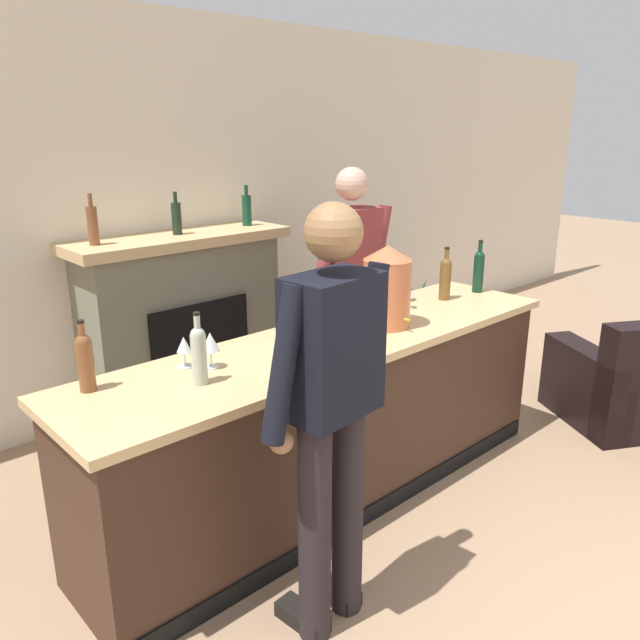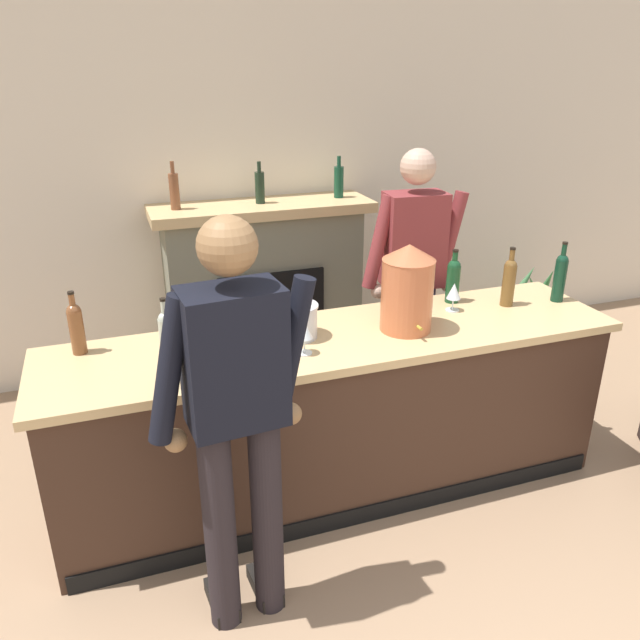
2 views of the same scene
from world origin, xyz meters
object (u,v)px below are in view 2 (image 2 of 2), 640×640
Objects in this scene: copper_dispenser at (407,288)px; wine_glass_mid_counter at (454,292)px; ice_bucket_steel at (297,321)px; wine_glass_back_row at (304,330)px; person_customer at (237,419)px; wine_glass_by_dispenser at (194,325)px; wine_glass_front_right at (174,325)px; wine_bottle_chardonnay_pale at (453,279)px; wine_bottle_merlot_tall at (76,326)px; wine_bottle_rose_blush at (509,280)px; potted_plant_corner at (528,309)px; person_bartender at (412,278)px; fireplace_stone at (264,288)px; wine_bottle_burgundy_dark at (560,275)px; wine_bottle_port_short at (167,336)px.

copper_dispenser reaches higher than wine_glass_mid_counter.
ice_bucket_steel is 1.25× the size of wine_glass_back_row.
person_customer reaches higher than wine_glass_by_dispenser.
wine_glass_mid_counter reaches higher than wine_glass_front_right.
person_customer is 5.67× the size of wine_bottle_chardonnay_pale.
wine_bottle_rose_blush is at bearing -3.56° from wine_bottle_merlot_tall.
ice_bucket_steel is (-2.38, -1.23, 0.72)m from potted_plant_corner.
wine_bottle_chardonnay_pale is at bearing -78.22° from person_bartender.
fireplace_stone is 7.52× the size of ice_bucket_steel.
wine_glass_front_right is (-0.56, 0.32, -0.02)m from wine_glass_back_row.
wine_bottle_chardonnay_pale is 1.07m from wine_glass_back_row.
wine_glass_by_dispenser is at bearing -157.44° from potted_plant_corner.
person_bartender is 8.21× the size of ice_bucket_steel.
person_bartender is at bearing 42.37° from person_customer.
wine_bottle_chardonnay_pale is at bearing 162.12° from wine_bottle_burgundy_dark.
wine_bottle_merlot_tall is 1.07m from wine_glass_back_row.
person_customer is 5.45× the size of wine_bottle_port_short.
wine_glass_by_dispenser is (-0.72, -1.48, 0.40)m from fireplace_stone.
person_customer is 2.15m from wine_bottle_burgundy_dark.
wine_bottle_rose_blush is 1.09× the size of wine_bottle_merlot_tall.
copper_dispenser reaches higher than wine_glass_by_dispenser.
copper_dispenser reaches higher than wine_glass_back_row.
wine_bottle_rose_blush is 1.99× the size of wine_glass_back_row.
wine_glass_front_right is 0.86× the size of wine_glass_by_dispenser.
wine_bottle_rose_blush reaches higher than ice_bucket_steel.
wine_bottle_burgundy_dark is at bearing -5.77° from wine_glass_mid_counter.
wine_bottle_rose_blush is (1.03, -1.49, 0.43)m from fireplace_stone.
wine_bottle_burgundy_dark is at bearing -6.64° from wine_bottle_rose_blush.
potted_plant_corner is 2.25× the size of wine_bottle_chardonnay_pale.
copper_dispenser reaches higher than wine_bottle_burgundy_dark.
wine_bottle_burgundy_dark reaches higher than wine_bottle_port_short.
wine_bottle_chardonnay_pale is (-0.26, 0.15, -0.01)m from wine_bottle_rose_blush.
person_customer is 5.01× the size of wine_bottle_burgundy_dark.
wine_bottle_merlot_tall is at bearing -179.74° from wine_bottle_chardonnay_pale.
fireplace_stone is 2.31× the size of potted_plant_corner.
ice_bucket_steel is at bearing -9.07° from wine_bottle_merlot_tall.
person_customer is 5.64× the size of wine_bottle_merlot_tall.
wine_bottle_port_short is 0.19m from wine_glass_by_dispenser.
wine_glass_back_row is at bearing -170.11° from copper_dispenser.
person_customer is at bearing -86.84° from wine_glass_by_dispenser.
copper_dispenser reaches higher than ice_bucket_steel.
wine_bottle_chardonnay_pale reaches higher than potted_plant_corner.
wine_glass_mid_counter is (-1.46, -1.18, 0.74)m from potted_plant_corner.
wine_glass_mid_counter is (1.56, 0.14, -0.03)m from wine_bottle_port_short.
fireplace_stone is 10.09× the size of wine_glass_mid_counter.
wine_bottle_burgundy_dark is (2.02, 0.71, 0.12)m from person_customer.
ice_bucket_steel is 1.25m from wine_bottle_rose_blush.
wine_bottle_port_short is (-0.86, -1.60, 0.42)m from fireplace_stone.
wine_glass_by_dispenser is 1.07× the size of wine_glass_mid_counter.
wine_bottle_rose_blush is (0.34, -0.51, 0.11)m from person_bartender.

